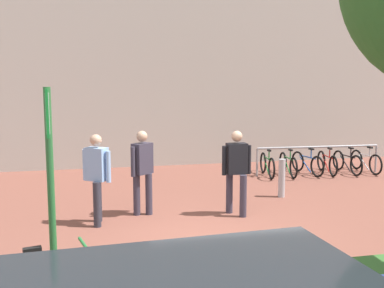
# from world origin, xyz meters

# --- Properties ---
(ground_plane) EXTENTS (60.00, 60.00, 0.00)m
(ground_plane) POSITION_xyz_m (0.00, 0.00, 0.00)
(ground_plane) COLOR brown
(building_facade) EXTENTS (28.00, 1.20, 10.00)m
(building_facade) POSITION_xyz_m (0.00, 7.91, 5.00)
(building_facade) COLOR #B2ADA3
(building_facade) RESTS_ON ground
(parking_sign_post) EXTENTS (0.08, 0.36, 2.64)m
(parking_sign_post) POSITION_xyz_m (-2.44, -1.94, 1.72)
(parking_sign_post) COLOR #2D7238
(parking_sign_post) RESTS_ON ground
(bike_at_sign) EXTENTS (1.65, 0.51, 0.86)m
(bike_at_sign) POSITION_xyz_m (-2.49, -1.89, 0.35)
(bike_at_sign) COLOR black
(bike_at_sign) RESTS_ON ground
(bike_rack_cluster) EXTENTS (3.76, 1.65, 0.83)m
(bike_rack_cluster) POSITION_xyz_m (4.50, 5.01, 0.35)
(bike_rack_cluster) COLOR #99999E
(bike_rack_cluster) RESTS_ON ground
(bollard_steel) EXTENTS (0.16, 0.16, 0.90)m
(bollard_steel) POSITION_xyz_m (2.37, 2.70, 0.45)
(bollard_steel) COLOR #ADADB2
(bollard_steel) RESTS_ON ground
(person_shirt_blue) EXTENTS (0.51, 0.48, 1.72)m
(person_shirt_blue) POSITION_xyz_m (-1.88, 1.53, 0.98)
(person_shirt_blue) COLOR #2D2D38
(person_shirt_blue) RESTS_ON ground
(person_suited_navy) EXTENTS (0.49, 0.44, 1.72)m
(person_suited_navy) POSITION_xyz_m (-0.97, 1.97, 0.98)
(person_suited_navy) COLOR #383342
(person_suited_navy) RESTS_ON ground
(person_suited_dark) EXTENTS (0.61, 0.47, 1.72)m
(person_suited_dark) POSITION_xyz_m (0.87, 1.55, 0.98)
(person_suited_dark) COLOR #383342
(person_suited_dark) RESTS_ON ground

